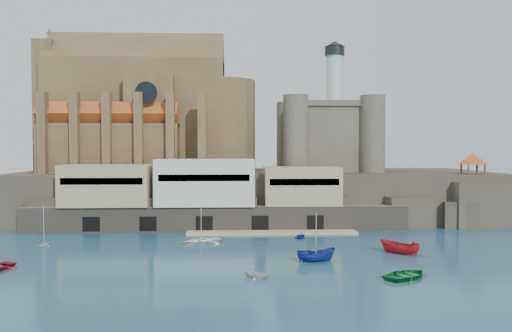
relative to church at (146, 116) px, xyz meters
The scene contains 14 objects.
ground 53.14m from the church, 60.03° to the right, with size 300.00×300.00×0.00m, color #1A4556.
promontory 29.58m from the church, ahead, with size 100.00×36.00×10.00m.
quay 28.37m from the church, 53.41° to the right, with size 70.00×12.00×13.05m.
church is the anchor object (origin of this frame).
castle_keep 40.39m from the church, ahead, with size 21.20×21.20×29.30m.
rock_outcrop 70.41m from the church, 13.61° to the right, with size 14.50×10.50×8.70m.
pavilion 68.65m from the church, 13.48° to the right, with size 6.40×6.40×5.40m.
boat_1 62.51m from the church, 67.77° to the right, with size 2.74×1.67×3.18m, color silver.
boat_2 59.43m from the church, 56.55° to the right, with size 2.02×2.07×5.36m, color navy.
boat_3 71.13m from the church, 54.21° to the right, with size 4.52×1.31×6.33m, color #0F6D26.
boat_4 41.90m from the church, 105.69° to the right, with size 2.27×1.39×2.63m, color silver.
boat_5 63.91m from the church, 44.08° to the right, with size 2.15×2.21×5.73m, color #B31620.
boat_6 41.92m from the church, 66.38° to the right, with size 4.66×1.35×6.53m, color white.
boat_7 47.52m from the church, 43.38° to the right, with size 2.45×1.50×2.84m, color navy.
Camera 1 is at (-4.43, -69.51, 14.97)m, focal length 35.00 mm.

